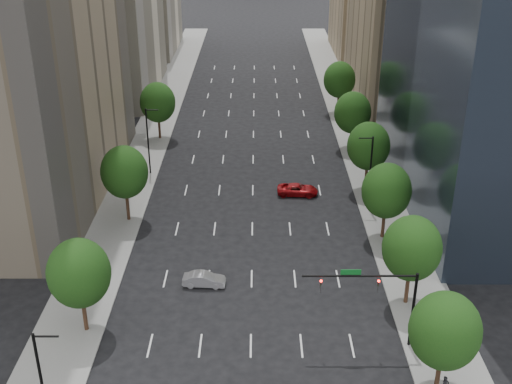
{
  "coord_description": "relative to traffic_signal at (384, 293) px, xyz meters",
  "views": [
    {
      "loc": [
        0.46,
        -12.26,
        34.19
      ],
      "look_at": [
        0.42,
        42.68,
        8.0
      ],
      "focal_mm": 45.04,
      "sensor_mm": 36.0,
      "label": 1
    }
  ],
  "objects": [
    {
      "name": "streetlight_ln",
      "position": [
        -23.96,
        35.0,
        -0.33
      ],
      "size": [
        1.7,
        0.2,
        9.0
      ],
      "color": "black",
      "rests_on": "ground"
    },
    {
      "name": "tree_left_1",
      "position": [
        -24.53,
        22.0,
        0.79
      ],
      "size": [
        5.2,
        5.2,
        8.97
      ],
      "color": "#382316",
      "rests_on": "ground"
    },
    {
      "name": "car_red_far",
      "position": [
        -5.03,
        28.71,
        -4.48
      ],
      "size": [
        5.12,
        2.62,
        1.38
      ],
      "primitive_type": "imported",
      "rotation": [
        0.0,
        0.0,
        1.5
      ],
      "color": "maroon",
      "rests_on": "ground"
    },
    {
      "name": "sidewalk_left",
      "position": [
        -26.03,
        30.0,
        -5.1
      ],
      "size": [
        6.0,
        200.0,
        0.15
      ],
      "primitive_type": "cube",
      "color": "slate",
      "rests_on": "ground"
    },
    {
      "name": "car_silver",
      "position": [
        -15.01,
        8.84,
        -4.51
      ],
      "size": [
        4.12,
        1.64,
        1.33
      ],
      "primitive_type": "imported",
      "rotation": [
        0.0,
        0.0,
        1.51
      ],
      "color": "#9F9EA4",
      "rests_on": "ground"
    },
    {
      "name": "traffic_signal",
      "position": [
        0.0,
        0.0,
        0.0
      ],
      "size": [
        9.12,
        0.4,
        7.38
      ],
      "color": "black",
      "rests_on": "ground"
    },
    {
      "name": "streetlight_rn",
      "position": [
        2.91,
        25.0,
        -0.33
      ],
      "size": [
        1.7,
        0.2,
        9.0
      ],
      "color": "black",
      "rests_on": "ground"
    },
    {
      "name": "tree_right_0",
      "position": [
        3.47,
        -5.0,
        0.22
      ],
      "size": [
        5.2,
        5.2,
        8.39
      ],
      "color": "#382316",
      "rests_on": "ground"
    },
    {
      "name": "tree_right_4",
      "position": [
        3.47,
        44.0,
        0.29
      ],
      "size": [
        5.2,
        5.2,
        8.46
      ],
      "color": "#382316",
      "rests_on": "ground"
    },
    {
      "name": "tree_right_2",
      "position": [
        3.47,
        18.0,
        0.43
      ],
      "size": [
        5.2,
        5.2,
        8.61
      ],
      "color": "#382316",
      "rests_on": "ground"
    },
    {
      "name": "tree_left_0",
      "position": [
        -24.53,
        2.0,
        0.58
      ],
      "size": [
        5.2,
        5.2,
        8.75
      ],
      "color": "#382316",
      "rests_on": "ground"
    },
    {
      "name": "tree_right_1",
      "position": [
        3.47,
        6.0,
        0.58
      ],
      "size": [
        5.2,
        5.2,
        8.75
      ],
      "color": "#382316",
      "rests_on": "ground"
    },
    {
      "name": "tree_right_5",
      "position": [
        3.47,
        60.0,
        0.58
      ],
      "size": [
        5.2,
        5.2,
        8.75
      ],
      "color": "#382316",
      "rests_on": "ground"
    },
    {
      "name": "tree_right_3",
      "position": [
        3.47,
        30.0,
        0.72
      ],
      "size": [
        5.2,
        5.2,
        8.89
      ],
      "color": "#382316",
      "rests_on": "ground"
    },
    {
      "name": "tree_left_2",
      "position": [
        -24.53,
        48.0,
        0.5
      ],
      "size": [
        5.2,
        5.2,
        8.68
      ],
      "color": "#382316",
      "rests_on": "ground"
    },
    {
      "name": "sidewalk_right",
      "position": [
        4.97,
        30.0,
        -5.1
      ],
      "size": [
        6.0,
        200.0,
        0.15
      ],
      "primitive_type": "cube",
      "color": "slate",
      "rests_on": "ground"
    },
    {
      "name": "filler_left",
      "position": [
        -35.53,
        106.0,
        3.83
      ],
      "size": [
        14.0,
        26.0,
        18.0
      ],
      "primitive_type": "cube",
      "color": "beige",
      "rests_on": "ground"
    },
    {
      "name": "parking_tan_right",
      "position": [
        14.47,
        70.0,
        9.83
      ],
      "size": [
        14.0,
        30.0,
        30.0
      ],
      "primitive_type": "cube",
      "color": "#8C7759",
      "rests_on": "ground"
    },
    {
      "name": "filler_right",
      "position": [
        14.47,
        103.0,
        2.83
      ],
      "size": [
        14.0,
        26.0,
        16.0
      ],
      "primitive_type": "cube",
      "color": "#8C7759",
      "rests_on": "ground"
    }
  ]
}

